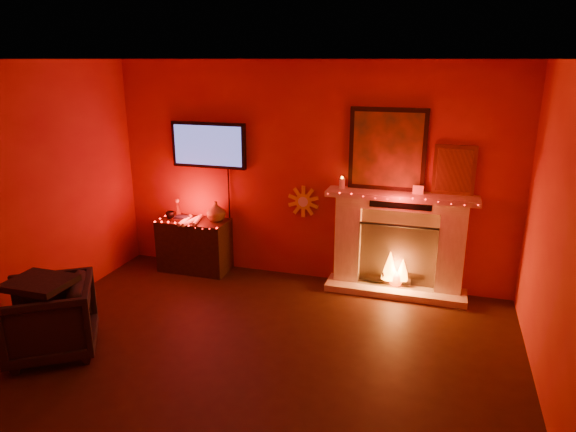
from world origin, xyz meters
name	(u,v)px	position (x,y,z in m)	size (l,w,h in m)	color
room	(226,240)	(0.00, 0.00, 1.35)	(5.00, 5.00, 5.00)	black
fireplace	(398,234)	(1.14, 2.39, 0.72)	(1.72, 0.40, 2.18)	#EDDFC7
tv	(209,145)	(-1.30, 2.45, 1.65)	(1.00, 0.07, 1.24)	black
sunburst_clock	(303,202)	(-0.05, 2.48, 1.00)	(0.40, 0.03, 0.40)	yellow
console_table	(195,243)	(-1.46, 2.26, 0.38)	(0.91, 0.53, 0.95)	black
armchair	(49,319)	(-1.85, 0.02, 0.36)	(0.77, 0.79, 0.72)	black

